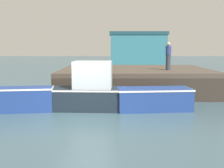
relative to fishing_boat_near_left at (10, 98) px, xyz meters
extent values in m
cube|color=#38515B|center=(3.48, -1.57, -0.69)|extent=(120.00, 160.00, 0.10)
cube|color=#473D33|center=(6.12, 6.04, 0.77)|extent=(9.50, 7.57, 0.25)
cube|color=#312A23|center=(6.12, 2.37, 0.00)|extent=(9.50, 0.24, 1.28)
cylinder|color=#312A23|center=(1.77, 2.46, 0.00)|extent=(0.32, 0.32, 1.28)
cylinder|color=#312A23|center=(6.12, 2.46, 0.00)|extent=(0.32, 0.32, 1.28)
cylinder|color=#312A23|center=(10.47, 2.46, 0.00)|extent=(0.32, 0.32, 1.28)
cylinder|color=#312A23|center=(3.27, 9.61, 0.00)|extent=(0.32, 0.32, 1.28)
cylinder|color=#312A23|center=(8.97, 9.61, 0.00)|extent=(0.32, 0.32, 1.28)
cylinder|color=#312A23|center=(3.94, 2.46, 0.00)|extent=(4.39, 0.16, 1.18)
cube|color=navy|center=(0.12, 0.02, -0.08)|extent=(3.59, 1.48, 1.11)
cube|color=silver|center=(0.12, 0.02, 0.42)|extent=(3.67, 1.51, 0.08)
cube|color=#19232D|center=(3.23, 0.45, -0.12)|extent=(3.96, 1.67, 1.03)
cube|color=silver|center=(3.23, 0.45, 0.34)|extent=(4.04, 1.71, 0.08)
cube|color=#B2B7BC|center=(3.72, 0.43, 1.03)|extent=(1.81, 1.41, 1.26)
cube|color=navy|center=(6.58, 0.37, -0.12)|extent=(3.51, 1.74, 1.04)
cube|color=silver|center=(6.58, 0.37, 0.35)|extent=(3.58, 1.78, 0.08)
cylinder|color=#2D3342|center=(8.08, 4.76, 1.36)|extent=(0.29, 0.29, 0.94)
cylinder|color=navy|center=(8.08, 4.76, 2.10)|extent=(0.34, 0.34, 0.55)
sphere|color=tan|center=(8.08, 4.76, 2.49)|extent=(0.22, 0.22, 0.22)
cube|color=#2D6B7A|center=(8.70, 33.06, 1.74)|extent=(8.57, 5.00, 4.75)
cube|color=#1B4049|center=(8.70, 33.06, 4.36)|extent=(8.91, 5.20, 0.50)
camera|label=1|loc=(4.62, -12.97, 2.32)|focal=46.20mm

